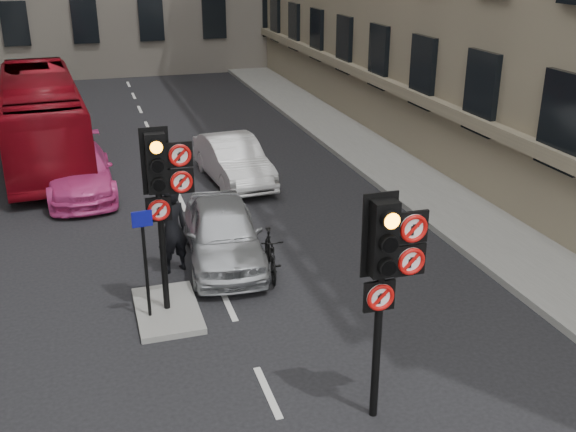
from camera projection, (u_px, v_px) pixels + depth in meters
pavement_right at (401, 166)px, 21.62m from camera, size 3.00×50.00×0.16m
centre_island at (167, 310)px, 13.13m from camera, size 1.20×2.00×0.12m
signal_near at (388, 262)px, 9.37m from camera, size 0.91×0.40×3.58m
signal_far at (162, 182)px, 12.16m from camera, size 0.91×0.40×3.58m
car_silver at (223, 232)px, 15.09m from camera, size 2.03×4.21×1.39m
car_white at (233, 160)px, 20.24m from camera, size 1.80×4.24×1.36m
car_pink at (79, 171)px, 19.30m from camera, size 2.01×4.61×1.32m
bus_red at (42, 117)px, 22.19m from camera, size 3.05×10.22×2.81m
motorcycle at (270, 254)px, 14.50m from camera, size 0.69×1.69×0.99m
motorcyclist at (172, 229)px, 14.51m from camera, size 0.83×0.68×1.97m
info_sign at (144, 249)px, 12.31m from camera, size 0.37×0.12×2.15m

